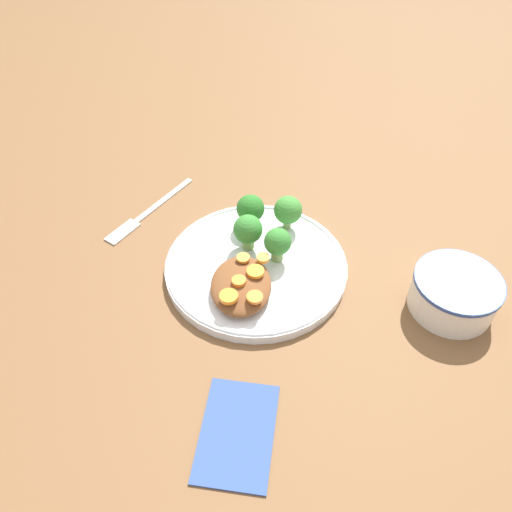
{
  "coord_description": "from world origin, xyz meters",
  "views": [
    {
      "loc": [
        -0.52,
        -0.01,
        0.56
      ],
      "look_at": [
        0.0,
        0.0,
        0.03
      ],
      "focal_mm": 35.0,
      "sensor_mm": 36.0,
      "label": 1
    }
  ],
  "objects": [
    {
      "name": "dip_bowl",
      "position": [
        -0.07,
        -0.28,
        0.03
      ],
      "size": [
        0.12,
        0.12,
        0.06
      ],
      "color": "white",
      "rests_on": "ground_plane"
    },
    {
      "name": "stew_mound",
      "position": [
        -0.06,
        0.02,
        0.03
      ],
      "size": [
        0.11,
        0.09,
        0.03
      ],
      "primitive_type": "ellipsoid",
      "color": "brown",
      "rests_on": "plate"
    },
    {
      "name": "broccoli_floret_2",
      "position": [
        0.01,
        -0.03,
        0.05
      ],
      "size": [
        0.04,
        0.04,
        0.06
      ],
      "color": "#759E51",
      "rests_on": "plate"
    },
    {
      "name": "carrot_slice_1",
      "position": [
        -0.04,
        -0.0,
        0.04
      ],
      "size": [
        0.03,
        0.03,
        0.01
      ],
      "primitive_type": "cylinder",
      "color": "orange",
      "rests_on": "stew_mound"
    },
    {
      "name": "ground_plane",
      "position": [
        0.0,
        0.0,
        0.0
      ],
      "size": [
        4.0,
        4.0,
        0.0
      ],
      "primitive_type": "plane",
      "color": "brown"
    },
    {
      "name": "broccoli_floret_3",
      "position": [
        0.08,
        -0.05,
        0.05
      ],
      "size": [
        0.04,
        0.04,
        0.06
      ],
      "color": "#7FA85B",
      "rests_on": "plate"
    },
    {
      "name": "napkin",
      "position": [
        -0.26,
        0.02,
        0.0
      ],
      "size": [
        0.14,
        0.1,
        0.01
      ],
      "rotation": [
        0.0,
        0.0,
        -0.12
      ],
      "color": "#334C8C",
      "rests_on": "ground_plane"
    },
    {
      "name": "carrot_slice_2",
      "position": [
        -0.06,
        0.02,
        0.04
      ],
      "size": [
        0.02,
        0.02,
        0.01
      ],
      "primitive_type": "cylinder",
      "color": "orange",
      "rests_on": "stew_mound"
    },
    {
      "name": "carrot_slice_5",
      "position": [
        -0.02,
        -0.01,
        0.04
      ],
      "size": [
        0.02,
        0.02,
        0.01
      ],
      "primitive_type": "cylinder",
      "color": "orange",
      "rests_on": "stew_mound"
    },
    {
      "name": "carrot_slice_0",
      "position": [
        -0.09,
        0.03,
        0.04
      ],
      "size": [
        0.03,
        0.03,
        0.01
      ],
      "primitive_type": "cylinder",
      "color": "orange",
      "rests_on": "stew_mound"
    },
    {
      "name": "fork",
      "position": [
        0.12,
        0.19,
        0.0
      ],
      "size": [
        0.18,
        0.13,
        0.01
      ],
      "rotation": [
        0.0,
        0.0,
        8.84
      ],
      "color": "silver",
      "rests_on": "ground_plane"
    },
    {
      "name": "plate",
      "position": [
        0.0,
        0.0,
        0.01
      ],
      "size": [
        0.27,
        0.27,
        0.02
      ],
      "color": "white",
      "rests_on": "ground_plane"
    },
    {
      "name": "broccoli_floret_0",
      "position": [
        0.08,
        0.01,
        0.05
      ],
      "size": [
        0.04,
        0.04,
        0.06
      ],
      "color": "#7FA85B",
      "rests_on": "plate"
    },
    {
      "name": "carrot_slice_4",
      "position": [
        -0.02,
        0.02,
        0.04
      ],
      "size": [
        0.02,
        0.02,
        0.0
      ],
      "primitive_type": "cylinder",
      "color": "orange",
      "rests_on": "stew_mound"
    },
    {
      "name": "carrot_slice_3",
      "position": [
        -0.09,
        -0.0,
        0.04
      ],
      "size": [
        0.02,
        0.02,
        0.0
      ],
      "primitive_type": "cylinder",
      "color": "orange",
      "rests_on": "stew_mound"
    },
    {
      "name": "broccoli_floret_1",
      "position": [
        0.03,
        0.01,
        0.05
      ],
      "size": [
        0.04,
        0.04,
        0.06
      ],
      "color": "#759E51",
      "rests_on": "plate"
    }
  ]
}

